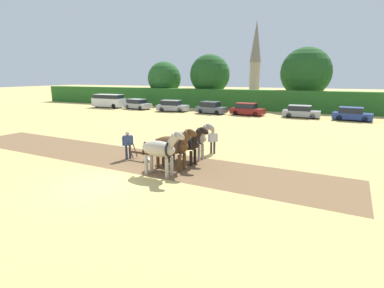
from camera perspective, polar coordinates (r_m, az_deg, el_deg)
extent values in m
plane|color=tan|center=(14.71, -17.25, -7.39)|extent=(240.00, 240.00, 0.00)
cube|color=brown|center=(19.21, -13.38, -2.40)|extent=(27.28, 6.45, 0.01)
cube|color=#286023|center=(45.25, 11.98, 8.20)|extent=(79.89, 1.73, 2.93)
cylinder|color=brown|center=(53.51, -5.21, 9.09)|extent=(0.44, 0.44, 2.90)
sphere|color=#235623|center=(53.40, -5.28, 12.33)|extent=(5.73, 5.73, 5.73)
cylinder|color=brown|center=(50.27, 3.35, 9.12)|extent=(0.44, 0.44, 3.32)
sphere|color=#1E4C1E|center=(50.16, 3.40, 13.05)|extent=(6.49, 6.49, 6.49)
cylinder|color=#423323|center=(48.52, 20.49, 8.23)|extent=(0.44, 0.44, 3.37)
sphere|color=#1E4C1E|center=(48.41, 20.85, 12.60)|extent=(7.35, 7.35, 7.35)
cylinder|color=gray|center=(79.56, 11.82, 12.02)|extent=(2.56, 2.56, 8.22)
cone|color=slate|center=(79.98, 12.13, 18.58)|extent=(2.81, 2.81, 10.05)
ellipsoid|color=#B2A38E|center=(15.09, -6.41, -0.91)|extent=(1.97, 0.99, 0.80)
cylinder|color=#B2A38E|center=(15.18, -3.89, -4.16)|extent=(0.18, 0.18, 1.01)
cylinder|color=#B2A38E|center=(14.81, -4.84, -4.62)|extent=(0.18, 0.18, 1.01)
cylinder|color=#B2A38E|center=(15.85, -7.71, -3.52)|extent=(0.18, 0.18, 1.01)
cylinder|color=#B2A38E|center=(15.49, -8.72, -3.94)|extent=(0.18, 0.18, 1.01)
cylinder|color=#B2A38E|center=(14.55, -3.81, 0.56)|extent=(0.80, 0.44, 0.88)
ellipsoid|color=#B2A38E|center=(14.28, -2.41, 1.56)|extent=(0.70, 0.31, 0.54)
cube|color=black|center=(14.42, -3.20, 1.15)|extent=(0.42, 0.11, 0.56)
cylinder|color=black|center=(15.63, -9.15, -0.83)|extent=(0.31, 0.14, 0.71)
torus|color=black|center=(14.72, -4.26, -0.96)|extent=(0.17, 0.83, 0.83)
ellipsoid|color=#513319|center=(16.06, -4.05, -0.20)|extent=(2.15, 1.13, 0.92)
cylinder|color=#513319|center=(16.16, -1.46, -3.27)|extent=(0.18, 0.18, 0.91)
cylinder|color=#513319|center=(15.72, -2.42, -3.75)|extent=(0.18, 0.18, 0.91)
cylinder|color=#513319|center=(16.85, -5.48, -2.65)|extent=(0.18, 0.18, 0.91)
cylinder|color=#513319|center=(16.42, -6.51, -3.09)|extent=(0.18, 0.18, 0.91)
cylinder|color=#513319|center=(15.51, -1.30, 1.21)|extent=(0.83, 0.50, 0.89)
ellipsoid|color=#513319|center=(15.26, 0.01, 2.12)|extent=(0.70, 0.31, 0.54)
cube|color=black|center=(15.38, -0.73, 1.87)|extent=(0.41, 0.11, 0.54)
cylinder|color=black|center=(16.61, -6.95, -0.16)|extent=(0.31, 0.14, 0.71)
torus|color=black|center=(15.67, -1.79, -0.22)|extent=(0.18, 0.94, 0.94)
ellipsoid|color=black|center=(17.06, -1.97, 0.23)|extent=(2.30, 1.02, 0.81)
cylinder|color=black|center=(17.11, 0.56, -2.45)|extent=(0.18, 0.18, 0.85)
cylinder|color=black|center=(16.71, -0.18, -2.83)|extent=(0.18, 0.18, 0.85)
cylinder|color=black|center=(17.80, -3.60, -1.86)|extent=(0.18, 0.18, 0.85)
cylinder|color=black|center=(17.42, -4.41, -2.21)|extent=(0.18, 0.18, 0.85)
cylinder|color=black|center=(16.51, 0.89, 1.58)|extent=(0.83, 0.44, 0.92)
ellipsoid|color=black|center=(16.26, 2.28, 2.53)|extent=(0.70, 0.31, 0.54)
cube|color=black|center=(16.39, 1.50, 2.11)|extent=(0.45, 0.11, 0.59)
cylinder|color=black|center=(17.62, -4.97, 0.32)|extent=(0.31, 0.14, 0.71)
torus|color=black|center=(16.67, 0.37, 0.17)|extent=(0.17, 0.84, 0.84)
ellipsoid|color=#B2A38E|center=(18.04, -0.11, 1.26)|extent=(2.02, 1.02, 0.83)
cylinder|color=#B2A38E|center=(18.15, 2.02, -1.41)|extent=(0.18, 0.18, 0.94)
cylinder|color=#B2A38E|center=(17.73, 1.34, -1.74)|extent=(0.18, 0.18, 0.94)
cylinder|color=#B2A38E|center=(18.73, -1.49, -0.95)|extent=(0.18, 0.18, 0.94)
cylinder|color=#B2A38E|center=(18.32, -2.23, -1.27)|extent=(0.18, 0.18, 0.94)
cylinder|color=#B2A38E|center=(17.58, 2.28, 2.47)|extent=(0.78, 0.45, 0.84)
ellipsoid|color=#B2A38E|center=(17.37, 3.45, 3.26)|extent=(0.70, 0.31, 0.54)
cube|color=black|center=(17.47, 2.80, 2.99)|extent=(0.40, 0.11, 0.53)
cylinder|color=black|center=(18.50, -2.66, 1.27)|extent=(0.31, 0.14, 0.71)
torus|color=black|center=(17.72, 1.84, 1.25)|extent=(0.17, 0.86, 0.85)
cube|color=#4C331E|center=(18.13, -9.77, -1.68)|extent=(1.31, 0.20, 0.12)
cube|color=#939399|center=(17.92, -8.40, -2.96)|extent=(0.49, 0.24, 0.39)
cylinder|color=#4C331E|center=(18.62, -10.84, -1.02)|extent=(0.40, 0.09, 0.96)
cylinder|color=#4C331E|center=(18.32, -11.62, -1.28)|extent=(0.40, 0.09, 0.96)
cylinder|color=#28334C|center=(18.64, -11.73, -1.44)|extent=(0.14, 0.14, 0.85)
cylinder|color=#28334C|center=(18.59, -12.39, -1.52)|extent=(0.14, 0.14, 0.85)
cube|color=#3D5184|center=(18.45, -12.16, 0.69)|extent=(0.46, 0.51, 0.60)
sphere|color=tan|center=(18.37, -12.22, 1.97)|extent=(0.23, 0.23, 0.23)
cylinder|color=#3D5184|center=(18.54, -11.29, 0.72)|extent=(0.09, 0.09, 0.56)
cylinder|color=#3D5184|center=(18.38, -13.03, 0.53)|extent=(0.09, 0.09, 0.56)
cylinder|color=#38332D|center=(19.47, 4.27, -0.68)|extent=(0.14, 0.14, 0.79)
cylinder|color=#38332D|center=(19.43, 3.67, -0.70)|extent=(0.14, 0.14, 0.79)
cube|color=#B7B7BC|center=(19.30, 4.00, 1.26)|extent=(0.50, 0.41, 0.56)
sphere|color=tan|center=(19.22, 4.02, 2.41)|extent=(0.21, 0.21, 0.21)
cylinder|color=#B7B7BC|center=(19.36, 4.80, 1.22)|extent=(0.09, 0.09, 0.53)
cylinder|color=#B7B7BC|center=(19.25, 3.20, 1.18)|extent=(0.09, 0.09, 0.53)
cylinder|color=tan|center=(19.21, 4.03, 2.60)|extent=(0.41, 0.41, 0.02)
cylinder|color=tan|center=(19.20, 4.03, 2.75)|extent=(0.20, 0.20, 0.10)
cube|color=silver|center=(49.59, -15.58, 7.66)|extent=(5.28, 1.95, 1.26)
cube|color=black|center=(49.52, -15.64, 8.71)|extent=(4.65, 1.75, 0.57)
cube|color=silver|center=(49.50, -15.67, 9.07)|extent=(4.65, 1.75, 0.06)
cylinder|color=black|center=(49.30, -13.42, 7.21)|extent=(0.73, 0.22, 0.73)
cylinder|color=black|center=(47.94, -14.67, 6.99)|extent=(0.73, 0.22, 0.73)
cylinder|color=black|center=(51.33, -16.37, 7.25)|extent=(0.73, 0.22, 0.73)
cylinder|color=black|center=(50.03, -17.64, 7.03)|extent=(0.73, 0.22, 0.73)
cube|color=#A8A8B2|center=(46.44, -10.29, 7.22)|extent=(4.64, 2.69, 0.70)
cube|color=black|center=(46.54, -10.51, 8.01)|extent=(2.89, 2.15, 0.57)
cube|color=#A8A8B2|center=(46.52, -10.53, 8.40)|extent=(2.89, 2.15, 0.06)
cylinder|color=black|center=(46.09, -8.38, 7.00)|extent=(0.69, 0.35, 0.66)
cylinder|color=black|center=(44.94, -9.81, 6.80)|extent=(0.69, 0.35, 0.66)
cylinder|color=black|center=(47.99, -10.73, 7.14)|extent=(0.69, 0.35, 0.66)
cylinder|color=black|center=(46.89, -12.16, 6.95)|extent=(0.69, 0.35, 0.66)
cube|color=#9E9EA8|center=(42.77, -3.68, 6.94)|extent=(4.52, 2.17, 0.73)
cube|color=black|center=(42.78, -3.97, 7.84)|extent=(2.76, 1.83, 0.61)
cube|color=#9E9EA8|center=(42.76, -3.98, 8.29)|extent=(2.76, 1.83, 0.06)
cylinder|color=black|center=(43.02, -1.60, 6.71)|extent=(0.66, 0.28, 0.64)
cylinder|color=black|center=(41.58, -2.33, 6.48)|extent=(0.66, 0.28, 0.64)
cylinder|color=black|center=(44.02, -4.95, 6.80)|extent=(0.66, 0.28, 0.64)
cylinder|color=black|center=(42.61, -5.77, 6.59)|extent=(0.66, 0.28, 0.64)
cube|color=#565B66|center=(40.31, 3.75, 6.57)|extent=(4.21, 2.37, 0.73)
cube|color=black|center=(40.34, 3.52, 7.55)|extent=(2.61, 1.94, 0.63)
cube|color=#565B66|center=(40.31, 3.52, 8.04)|extent=(2.61, 1.94, 0.06)
cylinder|color=black|center=(40.43, 5.81, 6.22)|extent=(0.63, 0.31, 0.60)
cylinder|color=black|center=(39.08, 4.78, 6.02)|extent=(0.63, 0.31, 0.60)
cylinder|color=black|center=(41.61, 2.78, 6.46)|extent=(0.63, 0.31, 0.60)
cylinder|color=black|center=(40.30, 1.67, 6.26)|extent=(0.63, 0.31, 0.60)
cube|color=maroon|center=(39.21, 10.55, 6.19)|extent=(4.39, 2.31, 0.71)
cube|color=black|center=(39.21, 10.30, 7.16)|extent=(2.70, 1.93, 0.60)
cube|color=maroon|center=(39.18, 10.32, 7.64)|extent=(2.70, 1.93, 0.06)
cylinder|color=black|center=(39.56, 12.72, 5.83)|extent=(0.63, 0.29, 0.60)
cylinder|color=black|center=(38.06, 11.96, 5.60)|extent=(0.63, 0.29, 0.60)
cylinder|color=black|center=(40.43, 9.19, 6.12)|extent=(0.63, 0.29, 0.60)
cylinder|color=black|center=(38.97, 8.32, 5.90)|extent=(0.63, 0.29, 0.60)
cube|color=#9E9EA8|center=(38.55, 20.10, 5.50)|extent=(4.34, 1.86, 0.68)
cube|color=black|center=(38.50, 19.86, 6.45)|extent=(2.62, 1.63, 0.56)
cube|color=#9E9EA8|center=(38.47, 19.89, 6.91)|extent=(2.62, 1.63, 0.06)
cylinder|color=black|center=(39.20, 22.13, 5.16)|extent=(0.64, 0.24, 0.64)
cylinder|color=black|center=(37.73, 21.97, 4.90)|extent=(0.64, 0.24, 0.64)
cylinder|color=black|center=(39.45, 18.28, 5.50)|extent=(0.64, 0.24, 0.64)
cylinder|color=black|center=(37.99, 17.97, 5.26)|extent=(0.64, 0.24, 0.64)
cube|color=navy|center=(38.32, 28.22, 4.73)|extent=(4.20, 2.17, 0.69)
cube|color=black|center=(38.26, 28.02, 5.69)|extent=(2.58, 1.81, 0.57)
cube|color=navy|center=(38.23, 28.07, 6.16)|extent=(2.58, 1.81, 0.06)
cylinder|color=black|center=(39.07, 30.07, 4.35)|extent=(0.66, 0.29, 0.64)
cylinder|color=black|center=(37.58, 30.03, 4.08)|extent=(0.66, 0.29, 0.64)
cylinder|color=black|center=(39.15, 26.41, 4.76)|extent=(0.66, 0.29, 0.64)
cylinder|color=black|center=(37.67, 26.24, 4.50)|extent=(0.66, 0.29, 0.64)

